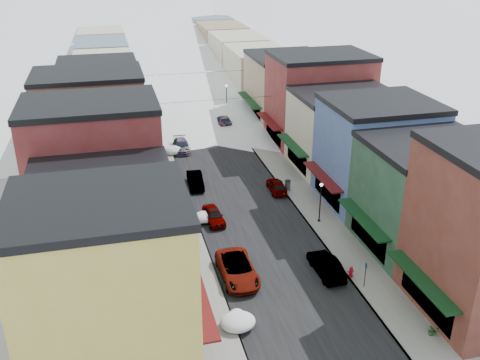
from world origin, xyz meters
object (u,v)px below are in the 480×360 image
car_green_sedan (326,266)px  streetlamp_near (321,197)px  car_white_suv (237,269)px  trash_can (288,185)px  fire_hydrant (351,272)px  car_dark_hatch (195,180)px  car_silver_sedan (214,215)px

car_green_sedan → streetlamp_near: 8.73m
car_white_suv → trash_can: size_ratio=5.42×
car_white_suv → trash_can: bearing=57.5°
car_white_suv → fire_hydrant: (8.70, -2.20, -0.25)m
trash_can → car_dark_hatch: bearing=159.5°
trash_can → fire_hydrant: bearing=-91.0°
car_green_sedan → trash_can: 15.53m
streetlamp_near → fire_hydrant: bearing=-96.0°
car_white_suv → car_green_sedan: 7.10m
car_white_suv → fire_hydrant: bearing=-14.4°
fire_hydrant → trash_can: 16.43m
fire_hydrant → car_dark_hatch: bearing=114.5°
car_silver_sedan → streetlamp_near: (9.65, -2.52, 1.96)m
car_silver_sedan → car_green_sedan: (7.00, -10.62, 0.08)m
car_green_sedan → streetlamp_near: streetlamp_near is taller
car_white_suv → car_silver_sedan: (0.00, 9.45, -0.12)m
streetlamp_near → car_silver_sedan: bearing=165.4°
car_white_suv → fire_hydrant: car_white_suv is taller
car_white_suv → car_green_sedan: size_ratio=1.26×
fire_hydrant → car_silver_sedan: bearing=126.7°
car_silver_sedan → trash_can: (8.97, 4.78, 0.01)m
car_white_suv → car_silver_sedan: 9.45m
car_white_suv → car_dark_hatch: 17.71m
fire_hydrant → streetlamp_near: bearing=84.0°
car_silver_sedan → fire_hydrant: car_silver_sedan is taller
car_dark_hatch → trash_can: bearing=-17.5°
car_silver_sedan → fire_hydrant: (8.70, -11.65, -0.13)m
fire_hydrant → car_green_sedan: bearing=148.8°
car_green_sedan → car_white_suv: bearing=-10.6°
car_dark_hatch → car_green_sedan: bearing=-65.8°
car_white_suv → car_green_sedan: car_white_suv is taller
car_green_sedan → fire_hydrant: car_green_sedan is taller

